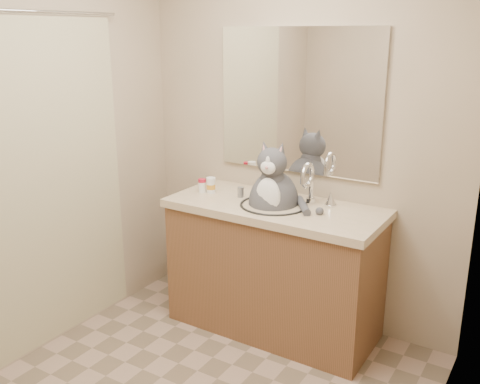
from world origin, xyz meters
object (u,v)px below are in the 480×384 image
at_px(pill_bottle_orange, 211,185).
at_px(pill_bottle_redcap, 202,186).
at_px(cat, 273,198).
at_px(grey_canister, 241,192).

bearing_deg(pill_bottle_orange, pill_bottle_redcap, -158.18).
distance_m(cat, grey_canister, 0.24).
xyz_separation_m(cat, pill_bottle_redcap, (-0.52, -0.03, 0.01)).
bearing_deg(cat, pill_bottle_redcap, 172.92).
bearing_deg(grey_canister, pill_bottle_redcap, -171.77).
bearing_deg(pill_bottle_orange, cat, 0.75).
bearing_deg(pill_bottle_redcap, cat, 3.11).
height_order(cat, grey_canister, cat).
distance_m(pill_bottle_redcap, grey_canister, 0.28).
bearing_deg(cat, grey_canister, 167.10).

